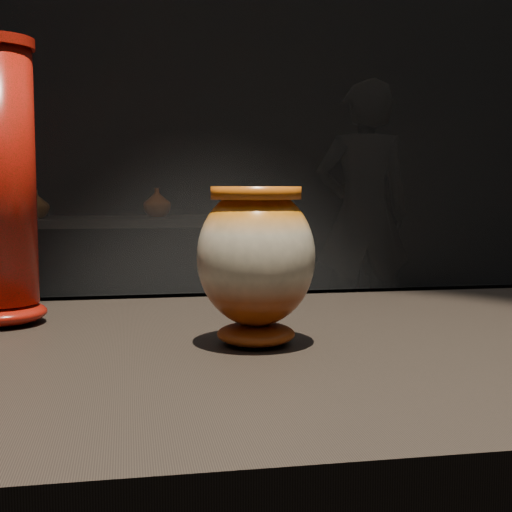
% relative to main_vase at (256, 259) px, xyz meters
% --- Properties ---
extents(main_vase, '(0.16, 0.16, 0.20)m').
position_rel_main_vase_xyz_m(main_vase, '(0.00, 0.00, 0.00)').
color(main_vase, maroon).
rests_on(main_vase, display_plinth).
extents(back_shelf, '(2.00, 0.60, 0.90)m').
position_rel_main_vase_xyz_m(back_shelf, '(-0.09, 3.61, -0.38)').
color(back_shelf, black).
rests_on(back_shelf, ground).
extents(back_vase_left, '(0.17, 0.17, 0.17)m').
position_rel_main_vase_xyz_m(back_vase_left, '(-0.70, 3.59, -0.03)').
color(back_vase_left, '#8F4D14').
rests_on(back_vase_left, back_shelf).
extents(back_vase_mid, '(0.22, 0.22, 0.18)m').
position_rel_main_vase_xyz_m(back_vase_mid, '(0.03, 3.65, -0.02)').
color(back_vase_mid, maroon).
rests_on(back_vase_mid, back_shelf).
extents(back_vase_right, '(0.07, 0.07, 0.14)m').
position_rel_main_vase_xyz_m(back_vase_right, '(0.55, 3.57, -0.04)').
color(back_vase_right, '#8F4D14').
rests_on(back_vase_right, back_shelf).
extents(visitor, '(0.69, 0.48, 1.80)m').
position_rel_main_vase_xyz_m(visitor, '(1.42, 3.75, -0.11)').
color(visitor, black).
rests_on(visitor, ground).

